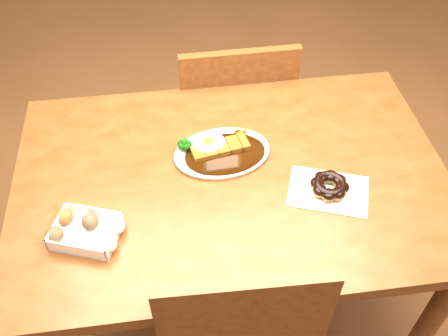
{
  "coord_description": "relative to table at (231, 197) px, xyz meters",
  "views": [
    {
      "loc": [
        -0.15,
        -0.92,
        1.77
      ],
      "look_at": [
        -0.03,
        -0.03,
        0.81
      ],
      "focal_mm": 40.0,
      "sensor_mm": 36.0,
      "label": 1
    }
  ],
  "objects": [
    {
      "name": "donut_box",
      "position": [
        -0.39,
        -0.16,
        0.12
      ],
      "size": [
        0.19,
        0.17,
        0.04
      ],
      "rotation": [
        0.0,
        0.0,
        -0.35
      ],
      "color": "white",
      "rests_on": "table"
    },
    {
      "name": "katsu_curry_plate",
      "position": [
        -0.02,
        0.08,
        0.11
      ],
      "size": [
        0.29,
        0.23,
        0.05
      ],
      "rotation": [
        0.0,
        0.0,
        0.13
      ],
      "color": "white",
      "rests_on": "table"
    },
    {
      "name": "table",
      "position": [
        0.0,
        0.0,
        0.0
      ],
      "size": [
        1.2,
        0.8,
        0.75
      ],
      "color": "#4B290F",
      "rests_on": "ground"
    },
    {
      "name": "pon_de_ring",
      "position": [
        0.25,
        -0.1,
        0.12
      ],
      "size": [
        0.25,
        0.21,
        0.04
      ],
      "rotation": [
        0.0,
        0.0,
        -0.35
      ],
      "color": "silver",
      "rests_on": "table"
    },
    {
      "name": "chair_far",
      "position": [
        0.09,
        0.53,
        -0.17
      ],
      "size": [
        0.43,
        0.43,
        0.87
      ],
      "rotation": [
        0.0,
        0.0,
        3.16
      ],
      "color": "#4B290F",
      "rests_on": "ground"
    },
    {
      "name": "ground",
      "position": [
        0.0,
        0.0,
        -0.65
      ],
      "size": [
        6.0,
        6.0,
        0.0
      ],
      "primitive_type": "plane",
      "color": "brown",
      "rests_on": "ground"
    }
  ]
}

